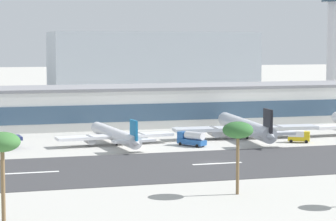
% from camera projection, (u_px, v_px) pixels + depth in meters
% --- Properties ---
extents(ground_plane, '(1400.00, 1400.00, 0.00)m').
position_uv_depth(ground_plane, '(211.00, 162.00, 167.16)').
color(ground_plane, '#B2AFA8').
extents(runway_strip, '(800.00, 39.05, 0.08)m').
position_uv_depth(runway_strip, '(214.00, 164.00, 165.04)').
color(runway_strip, '#38383A').
rests_on(runway_strip, ground_plane).
extents(runway_centreline_dash_3, '(12.00, 1.20, 0.01)m').
position_uv_depth(runway_centreline_dash_3, '(31.00, 173.00, 153.54)').
color(runway_centreline_dash_3, white).
rests_on(runway_centreline_dash_3, runway_strip).
extents(runway_centreline_dash_4, '(12.00, 1.20, 0.01)m').
position_uv_depth(runway_centreline_dash_4, '(217.00, 163.00, 165.25)').
color(runway_centreline_dash_4, white).
rests_on(runway_centreline_dash_4, runway_strip).
extents(terminal_building, '(163.80, 26.81, 13.37)m').
position_uv_depth(terminal_building, '(140.00, 105.00, 242.86)').
color(terminal_building, silver).
rests_on(terminal_building, ground_plane).
extents(control_tower, '(11.86, 11.86, 51.13)m').
position_uv_depth(control_tower, '(334.00, 34.00, 290.14)').
color(control_tower, silver).
rests_on(control_tower, ground_plane).
extents(distant_hotel_block, '(100.48, 37.48, 33.09)m').
position_uv_depth(distant_hotel_block, '(153.00, 66.00, 356.16)').
color(distant_hotel_block, '#A8B2BC').
rests_on(distant_hotel_block, ground_plane).
extents(airliner_blue_tail_gate_1, '(32.85, 40.08, 8.37)m').
position_uv_depth(airliner_blue_tail_gate_1, '(116.00, 136.00, 195.16)').
color(airliner_blue_tail_gate_1, silver).
rests_on(airliner_blue_tail_gate_1, ground_plane).
extents(airliner_black_tail_gate_2, '(43.20, 49.48, 10.33)m').
position_uv_depth(airliner_black_tail_gate_2, '(247.00, 128.00, 208.35)').
color(airliner_black_tail_gate_2, silver).
rests_on(airliner_black_tail_gate_2, ground_plane).
extents(service_box_truck_0, '(6.41, 5.03, 3.25)m').
position_uv_depth(service_box_truck_0, '(299.00, 136.00, 200.79)').
color(service_box_truck_0, gold).
rests_on(service_box_truck_0, ground_plane).
extents(service_fuel_truck_1, '(6.64, 8.61, 3.95)m').
position_uv_depth(service_fuel_truck_1, '(192.00, 139.00, 193.85)').
color(service_fuel_truck_1, '#23569E').
rests_on(service_fuel_truck_1, ground_plane).
extents(palm_tree_0, '(5.55, 5.55, 14.31)m').
position_uv_depth(palm_tree_0, '(2.00, 144.00, 108.54)').
color(palm_tree_0, brown).
rests_on(palm_tree_0, ground_plane).
extents(palm_tree_3, '(5.63, 5.63, 13.44)m').
position_uv_depth(palm_tree_3, '(238.00, 131.00, 130.89)').
color(palm_tree_3, brown).
rests_on(palm_tree_3, ground_plane).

